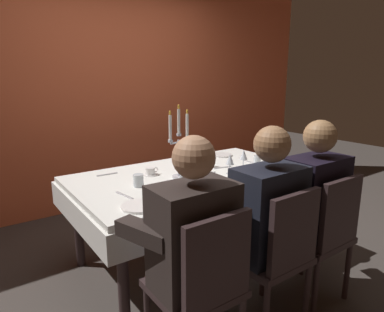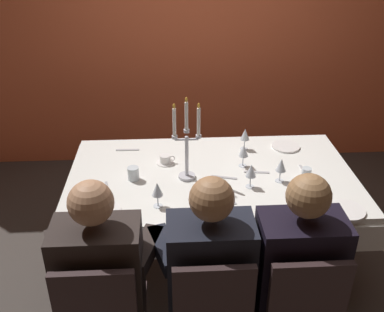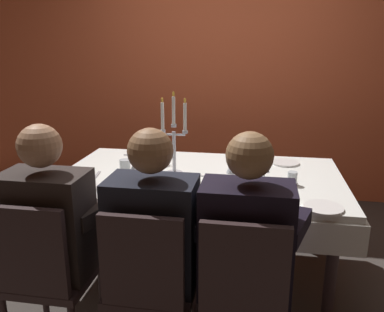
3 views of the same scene
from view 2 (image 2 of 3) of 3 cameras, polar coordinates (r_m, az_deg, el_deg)
ground_plane at (r=3.40m, az=2.30°, el=-13.07°), size 12.00×12.00×0.00m
back_wall at (r=4.30m, az=0.55°, el=16.32°), size 6.00×0.12×2.70m
dining_table at (r=3.03m, az=2.52°, el=-4.23°), size 1.94×1.14×0.74m
candelabra at (r=2.81m, az=-0.69°, el=1.19°), size 0.19×0.11×0.56m
dinner_plate_0 at (r=3.37m, az=11.96°, el=1.22°), size 0.21×0.21×0.01m
dinner_plate_1 at (r=2.65m, az=-11.61°, el=-6.98°), size 0.23×0.23×0.01m
dinner_plate_2 at (r=2.75m, az=19.28°, el=-6.60°), size 0.21×0.21×0.01m
wine_glass_0 at (r=3.02m, az=6.64°, el=0.62°), size 0.07×0.07×0.16m
wine_glass_1 at (r=2.79m, az=7.59°, el=-1.95°), size 0.07×0.07×0.16m
wine_glass_2 at (r=3.25m, az=6.83°, el=2.70°), size 0.07×0.07×0.16m
wine_glass_3 at (r=2.59m, az=-4.48°, el=-4.36°), size 0.07×0.07×0.16m
wine_glass_4 at (r=2.88m, az=11.38°, el=-1.23°), size 0.07×0.07×0.16m
water_tumbler_0 at (r=2.97m, az=14.48°, el=-2.25°), size 0.06×0.06×0.09m
water_tumbler_1 at (r=2.90m, az=-7.55°, el=-2.25°), size 0.07×0.07×0.09m
coffee_cup_0 at (r=3.08m, az=-3.45°, el=-0.47°), size 0.13×0.12×0.06m
fork_0 at (r=3.08m, az=14.26°, el=-1.92°), size 0.04×0.17×0.01m
spoon_1 at (r=2.73m, az=4.83°, el=-5.24°), size 0.07×0.17×0.01m
spoon_2 at (r=2.93m, az=4.15°, el=-2.75°), size 0.17×0.06×0.01m
spoon_3 at (r=3.29m, az=-8.29°, el=0.78°), size 0.17×0.02×0.01m
knife_4 at (r=2.84m, az=-10.93°, el=-4.27°), size 0.05×0.19×0.01m
spoon_5 at (r=3.01m, az=8.30°, el=-2.07°), size 0.17×0.04×0.01m
seated_diner_0 at (r=2.27m, az=-11.80°, el=-14.34°), size 0.63×0.48×1.24m
seated_diner_1 at (r=2.25m, az=2.34°, el=-14.09°), size 0.63×0.48×1.24m
seated_diner_2 at (r=2.33m, az=13.58°, el=-13.31°), size 0.63×0.48×1.24m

